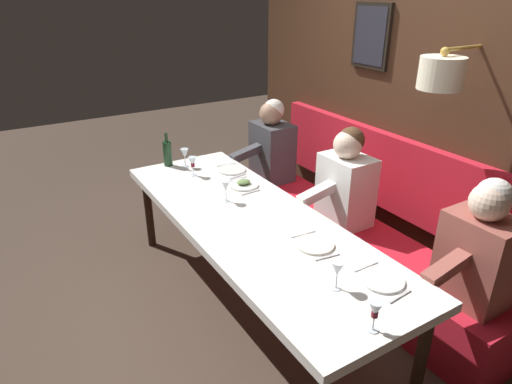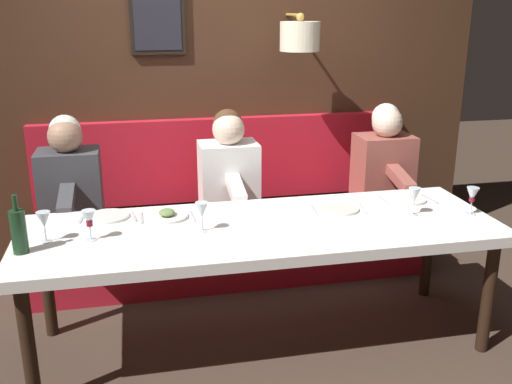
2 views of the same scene
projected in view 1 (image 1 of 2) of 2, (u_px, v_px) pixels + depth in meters
ground_plane at (252, 305)px, 3.37m from camera, size 12.00×12.00×0.00m
dining_table at (252, 226)px, 3.08m from camera, size 0.90×2.66×0.74m
banquette_bench at (344, 247)px, 3.70m from camera, size 0.52×2.86×0.45m
back_wall_panel at (412, 102)px, 3.49m from camera, size 0.59×4.06×2.90m
diner_nearest at (480, 247)px, 2.58m from camera, size 0.60×0.40×0.79m
diner_near at (346, 180)px, 3.48m from camera, size 0.60×0.40×0.79m
diner_middle at (272, 143)px, 4.30m from camera, size 0.60×0.40×0.79m
place_setting_0 at (382, 280)px, 2.41m from camera, size 0.24×0.31×0.01m
place_setting_1 at (315, 244)px, 2.74m from camera, size 0.24×0.32×0.01m
place_setting_2 at (232, 170)px, 3.85m from camera, size 0.24×0.33×0.01m
place_setting_3 at (244, 184)px, 3.56m from camera, size 0.24×0.31×0.05m
wine_glass_0 at (375, 310)px, 2.02m from camera, size 0.07×0.07×0.16m
wine_glass_1 at (337, 270)px, 2.31m from camera, size 0.07×0.07×0.16m
wine_glass_2 at (193, 163)px, 3.71m from camera, size 0.07×0.07×0.16m
wine_glass_3 at (226, 187)px, 3.26m from camera, size 0.07×0.07×0.16m
wine_glass_4 at (185, 154)px, 3.90m from camera, size 0.07×0.07×0.16m
wine_bottle at (168, 153)px, 3.92m from camera, size 0.08×0.08×0.30m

